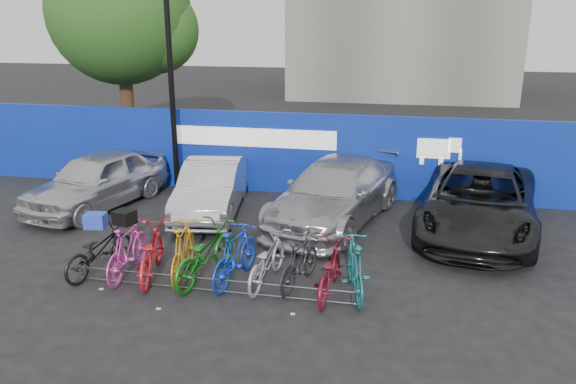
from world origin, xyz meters
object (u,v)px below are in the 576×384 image
(bike_2, at_px, (150,252))
(bike_0, at_px, (99,250))
(car_1, at_px, (211,188))
(bike_4, at_px, (205,253))
(car_0, at_px, (97,180))
(car_2, at_px, (335,193))
(tree, at_px, (126,16))
(car_3, at_px, (479,201))
(bike_6, at_px, (266,260))
(bike_5, at_px, (235,255))
(bike_7, at_px, (299,262))
(bike_rack, at_px, (215,285))
(bike_1, at_px, (127,250))
(lamppost, at_px, (171,82))
(bike_8, at_px, (329,270))
(bike_9, at_px, (355,268))
(bike_3, at_px, (183,250))

(bike_2, bearing_deg, bike_0, -12.39)
(bike_0, bearing_deg, car_1, -90.94)
(bike_4, bearing_deg, car_1, -60.57)
(car_0, xyz_separation_m, car_1, (3.23, 0.14, -0.08))
(bike_4, bearing_deg, car_2, -106.36)
(tree, xyz_separation_m, car_3, (12.00, -6.32, -4.29))
(car_0, bearing_deg, bike_2, -36.01)
(bike_4, bearing_deg, bike_6, -164.63)
(bike_5, distance_m, bike_7, 1.26)
(bike_rack, relative_size, car_0, 1.24)
(bike_1, relative_size, bike_7, 1.12)
(lamppost, bearing_deg, bike_7, -48.88)
(bike_7, bearing_deg, car_3, -119.88)
(tree, bearing_deg, bike_5, -55.23)
(lamppost, relative_size, bike_2, 3.05)
(bike_6, bearing_deg, bike_7, -172.90)
(bike_7, xyz_separation_m, bike_8, (0.60, -0.22, -0.01))
(bike_2, xyz_separation_m, bike_7, (2.99, 0.18, -0.03))
(bike_rack, xyz_separation_m, bike_9, (2.59, 0.44, 0.40))
(bike_6, bearing_deg, bike_0, 10.58)
(car_3, xyz_separation_m, bike_4, (-5.60, -3.80, -0.22))
(bike_rack, distance_m, car_2, 4.75)
(bike_8, bearing_deg, car_2, -80.98)
(bike_0, bearing_deg, car_0, -46.73)
(car_3, height_order, bike_3, car_3)
(bike_rack, distance_m, bike_6, 1.10)
(car_2, distance_m, bike_1, 5.44)
(bike_rack, xyz_separation_m, bike_5, (0.26, 0.53, 0.41))
(car_0, distance_m, car_3, 10.02)
(bike_rack, height_order, car_1, car_1)
(tree, relative_size, bike_8, 4.17)
(bike_4, height_order, bike_7, bike_4)
(lamppost, relative_size, bike_1, 3.31)
(lamppost, relative_size, bike_rack, 1.09)
(car_1, bearing_deg, bike_rack, -79.16)
(bike_1, bearing_deg, bike_0, -1.93)
(bike_rack, relative_size, bike_3, 2.99)
(tree, height_order, bike_9, tree)
(bike_5, bearing_deg, car_0, -26.53)
(bike_3, relative_size, bike_4, 0.89)
(bike_1, distance_m, bike_2, 0.48)
(car_0, bearing_deg, lamppost, 60.82)
(bike_7, height_order, bike_9, bike_9)
(bike_0, distance_m, bike_8, 4.71)
(bike_2, distance_m, bike_5, 1.74)
(tree, bearing_deg, bike_4, -57.69)
(bike_3, distance_m, bike_5, 1.10)
(tree, bearing_deg, bike_1, -64.85)
(bike_3, relative_size, bike_9, 1.01)
(bike_rack, relative_size, bike_7, 3.38)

